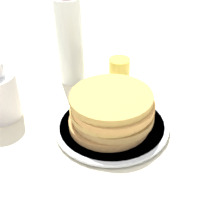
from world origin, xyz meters
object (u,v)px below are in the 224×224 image
water_bottle_near (70,41)px  pancake_stack (112,110)px  juice_glass (119,68)px  plate (112,125)px

water_bottle_near → pancake_stack: bearing=12.3°
juice_glass → water_bottle_near: size_ratio=0.24×
pancake_stack → water_bottle_near: (-0.24, -0.05, 0.07)m
pancake_stack → plate: bearing=35.2°
plate → juice_glass: (-0.23, 0.08, 0.02)m
plate → water_bottle_near: water_bottle_near is taller
juice_glass → water_bottle_near: (-0.02, -0.14, 0.09)m
plate → juice_glass: size_ratio=4.33×
pancake_stack → juice_glass: pancake_stack is taller
plate → pancake_stack: pancake_stack is taller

